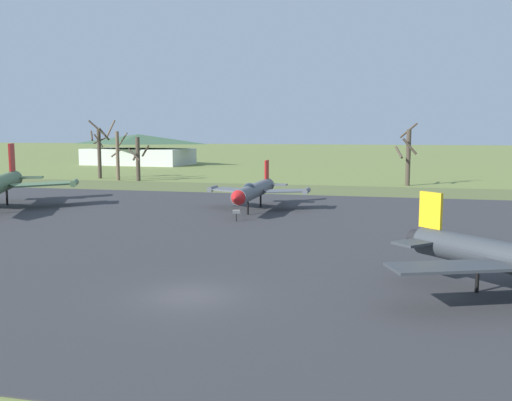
# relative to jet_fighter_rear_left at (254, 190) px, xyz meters

# --- Properties ---
(ground_plane) EXTENTS (600.00, 600.00, 0.00)m
(ground_plane) POSITION_rel_jet_fighter_rear_left_xyz_m (3.68, -27.02, -1.95)
(ground_plane) COLOR olive
(asphalt_apron) EXTENTS (95.89, 51.43, 0.05)m
(asphalt_apron) POSITION_rel_jet_fighter_rear_left_xyz_m (3.68, -11.59, -1.93)
(asphalt_apron) COLOR #333335
(asphalt_apron) RESTS_ON ground
(grass_verge_strip) EXTENTS (155.89, 12.00, 0.06)m
(grass_verge_strip) POSITION_rel_jet_fighter_rear_left_xyz_m (3.68, 20.12, -1.92)
(grass_verge_strip) COLOR #586236
(grass_verge_strip) RESTS_ON ground
(jet_fighter_rear_left) EXTENTS (9.81, 13.62, 4.45)m
(jet_fighter_rear_left) POSITION_rel_jet_fighter_rear_left_xyz_m (0.00, 0.00, 0.00)
(jet_fighter_rear_left) COLOR #565B60
(jet_fighter_rear_left) RESTS_ON ground
(info_placard_rear_left) EXTENTS (0.65, 0.41, 1.01)m
(info_placard_rear_left) POSITION_rel_jet_fighter_rear_left_xyz_m (0.05, -6.30, -1.30)
(info_placard_rear_left) COLOR black
(info_placard_rear_left) RESTS_ON ground
(bare_tree_far_left) EXTENTS (3.24, 3.00, 9.04)m
(bare_tree_far_left) POSITION_rel_jet_fighter_rear_left_xyz_m (-32.28, 30.01, 2.69)
(bare_tree_far_left) COLOR #42382D
(bare_tree_far_left) RESTS_ON ground
(bare_tree_left_of_center) EXTENTS (2.73, 2.50, 9.06)m
(bare_tree_left_of_center) POSITION_rel_jet_fighter_rear_left_xyz_m (-28.08, 27.86, 2.19)
(bare_tree_left_of_center) COLOR brown
(bare_tree_left_of_center) RESTS_ON ground
(bare_tree_center) EXTENTS (3.04, 3.08, 6.50)m
(bare_tree_center) POSITION_rel_jet_fighter_rear_left_xyz_m (-24.45, 27.35, 1.46)
(bare_tree_center) COLOR #42382D
(bare_tree_center) RESTS_ON ground
(bare_tree_right_of_center) EXTENTS (2.99, 3.03, 8.54)m
(bare_tree_right_of_center) POSITION_rel_jet_fighter_rear_left_xyz_m (14.16, 29.09, 2.24)
(bare_tree_right_of_center) COLOR #42382D
(bare_tree_right_of_center) RESTS_ON ground
(visitor_building) EXTENTS (24.35, 14.49, 6.71)m
(visitor_building) POSITION_rel_jet_fighter_rear_left_xyz_m (-42.62, 65.97, 1.36)
(visitor_building) COLOR beige
(visitor_building) RESTS_ON ground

